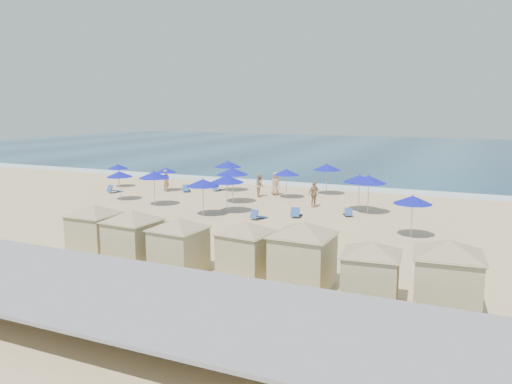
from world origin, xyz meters
TOP-DOWN VIEW (x-y plane):
  - ground at (0.00, 0.00)m, footprint 160.00×160.00m
  - ocean at (0.00, 55.00)m, footprint 160.00×80.00m
  - surf_line at (0.00, 15.50)m, footprint 160.00×2.50m
  - seawall at (0.00, -13.50)m, footprint 160.00×6.10m
  - trash_bin at (-1.88, -4.64)m, footprint 0.94×0.94m
  - cabana_0 at (-3.07, -9.09)m, footprint 4.30×4.30m
  - cabana_1 at (-0.38, -9.61)m, footprint 4.41×4.41m
  - cabana_2 at (2.17, -9.78)m, footprint 4.27×4.27m
  - cabana_3 at (5.03, -9.06)m, footprint 4.17×4.17m
  - cabana_4 at (7.62, -9.34)m, footprint 4.72×4.72m
  - cabana_5 at (10.39, -9.95)m, footprint 4.14×4.14m
  - cabana_6 at (12.94, -9.71)m, footprint 4.63×4.63m
  - umbrella_0 at (-15.68, 7.92)m, footprint 1.86×1.86m
  - umbrella_1 at (-11.36, 2.88)m, footprint 2.03×2.03m
  - umbrella_2 at (-10.54, 7.88)m, footprint 1.80×1.80m
  - umbrella_3 at (-7.66, 2.19)m, footprint 2.27×2.27m
  - umbrella_4 at (-5.67, 9.92)m, footprint 2.35×2.35m
  - umbrella_5 at (-2.95, 5.40)m, footprint 2.41×2.41m
  - umbrella_6 at (-2.69, 0.62)m, footprint 2.23×2.23m
  - umbrella_7 at (-0.01, 8.89)m, footprint 2.09×2.09m
  - umbrella_8 at (6.31, 6.26)m, footprint 2.29×2.29m
  - umbrella_9 at (2.42, 11.73)m, footprint 2.29×2.29m
  - umbrella_10 at (7.05, 5.72)m, footprint 2.35×2.35m
  - umbrella_11 at (10.51, 0.50)m, footprint 2.13×2.13m
  - umbrella_12 at (-1.70, 2.11)m, footprint 2.34×2.34m
  - beach_chair_0 at (-14.06, 5.27)m, footprint 0.87×1.37m
  - beach_chair_1 at (-8.74, 8.15)m, footprint 1.00×1.33m
  - beach_chair_2 at (-6.57, 9.65)m, footprint 0.69×1.20m
  - beach_chair_3 at (1.01, 1.11)m, footprint 0.91×1.33m
  - beach_chair_4 at (3.05, 2.71)m, footprint 0.75×1.37m
  - beach_chair_5 at (6.03, 4.38)m, footprint 0.89×1.21m
  - beachgoer_0 at (-10.26, 7.49)m, footprint 0.51×0.72m
  - beachgoer_1 at (-2.15, 8.67)m, footprint 1.03×1.10m
  - beachgoer_2 at (3.06, 6.38)m, footprint 0.88×1.20m
  - beachgoer_3 at (-1.28, 9.78)m, footprint 1.10×0.99m

SIDE VIEW (x-z plane):
  - ground at x=0.00m, z-range 0.00..0.00m
  - ocean at x=0.00m, z-range 0.00..0.06m
  - surf_line at x=0.00m, z-range 0.00..0.08m
  - beach_chair_5 at x=6.03m, z-range -0.09..0.52m
  - beach_chair_2 at x=-6.57m, z-range -0.10..0.53m
  - beach_chair_1 at x=-8.74m, z-range -0.10..0.57m
  - beach_chair_3 at x=1.01m, z-range -0.10..0.57m
  - beach_chair_0 at x=-14.06m, z-range -0.11..0.59m
  - beach_chair_4 at x=3.05m, z-range -0.11..0.61m
  - trash_bin at x=-1.88m, z-range 0.00..0.73m
  - seawall at x=0.00m, z-range 0.04..1.26m
  - beachgoer_1 at x=-2.15m, z-range 0.00..1.80m
  - beachgoer_0 at x=-10.26m, z-range 0.00..1.86m
  - beachgoer_3 at x=-1.28m, z-range 0.00..1.88m
  - beachgoer_2 at x=3.06m, z-range 0.00..1.89m
  - cabana_5 at x=10.39m, z-range 0.19..2.80m
  - cabana_3 at x=5.03m, z-range 0.19..2.82m
  - cabana_2 at x=2.17m, z-range 0.19..2.88m
  - cabana_0 at x=-3.07m, z-range 0.20..2.89m
  - cabana_1 at x=-0.38m, z-range 0.20..2.97m
  - cabana_6 at x=12.94m, z-range 0.21..3.13m
  - cabana_4 at x=7.62m, z-range 0.22..3.18m
  - umbrella_2 at x=-10.54m, z-range 0.75..2.81m
  - umbrella_0 at x=-15.68m, z-range 0.78..2.89m
  - umbrella_1 at x=-11.36m, z-range 0.85..3.17m
  - umbrella_7 at x=-0.01m, z-range 0.87..3.25m
  - umbrella_11 at x=10.51m, z-range 0.89..3.31m
  - umbrella_6 at x=-2.69m, z-range 0.93..3.46m
  - umbrella_3 at x=-7.66m, z-range 0.95..3.54m
  - umbrella_8 at x=6.31m, z-range 0.96..3.56m
  - umbrella_9 at x=2.42m, z-range 0.96..3.57m
  - umbrella_12 at x=-1.70m, z-range 0.98..3.65m
  - umbrella_4 at x=-5.67m, z-range 0.98..3.65m
  - umbrella_10 at x=7.05m, z-range 0.98..3.66m
  - umbrella_5 at x=-2.95m, z-range 1.01..3.75m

